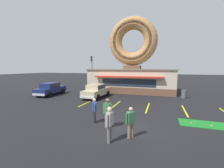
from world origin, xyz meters
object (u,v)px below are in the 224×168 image
(traffic_light_pole, at_px, (92,67))
(car_navy, at_px, (51,88))
(trash_bin, at_px, (184,94))
(golf_ball, at_px, (195,122))
(pedestrian_leather_jacket_man, at_px, (131,121))
(pedestrian_blue_sweater_man, at_px, (108,112))
(car_champagne, at_px, (96,90))
(pedestrian_clipboard_woman, at_px, (94,109))
(pedestrian_hooded_kid, at_px, (110,123))

(traffic_light_pole, bearing_deg, car_navy, -94.52)
(car_navy, distance_m, trash_bin, 16.50)
(golf_ball, xyz_separation_m, pedestrian_leather_jacket_man, (-3.54, -3.43, 0.82))
(golf_ball, bearing_deg, pedestrian_blue_sweater_man, -152.95)
(car_navy, xyz_separation_m, trash_bin, (16.16, 3.28, -0.37))
(pedestrian_leather_jacket_man, height_order, traffic_light_pole, traffic_light_pole)
(pedestrian_blue_sweater_man, distance_m, traffic_light_pole, 20.91)
(car_champagne, xyz_separation_m, pedestrian_clipboard_woman, (3.28, -7.55, 0.01))
(car_navy, bearing_deg, golf_ball, -18.11)
(pedestrian_hooded_kid, height_order, traffic_light_pole, traffic_light_pole)
(golf_ball, height_order, pedestrian_leather_jacket_man, pedestrian_leather_jacket_man)
(car_champagne, relative_size, pedestrian_leather_jacket_man, 2.93)
(golf_ball, distance_m, pedestrian_clipboard_woman, 6.56)
(pedestrian_leather_jacket_man, bearing_deg, pedestrian_hooded_kid, -137.81)
(car_navy, bearing_deg, pedestrian_blue_sweater_man, -35.94)
(trash_bin, bearing_deg, car_champagne, -163.25)
(car_navy, distance_m, pedestrian_clipboard_woman, 12.02)
(car_navy, distance_m, pedestrian_leather_jacket_man, 14.94)
(pedestrian_clipboard_woman, bearing_deg, traffic_light_pole, 116.35)
(car_champagne, relative_size, trash_bin, 4.75)
(car_navy, distance_m, pedestrian_blue_sweater_man, 13.20)
(golf_ball, bearing_deg, traffic_light_pole, 133.69)
(pedestrian_blue_sweater_man, relative_size, pedestrian_hooded_kid, 1.02)
(golf_ball, distance_m, trash_bin, 8.46)
(golf_ball, relative_size, car_champagne, 0.01)
(pedestrian_clipboard_woman, distance_m, trash_bin, 12.40)
(pedestrian_hooded_kid, bearing_deg, car_navy, 140.58)
(golf_ball, bearing_deg, car_navy, 161.89)
(pedestrian_hooded_kid, bearing_deg, car_champagne, 117.61)
(golf_ball, height_order, trash_bin, trash_bin)
(golf_ball, height_order, pedestrian_clipboard_woman, pedestrian_clipboard_woman)
(pedestrian_hooded_kid, distance_m, pedestrian_leather_jacket_man, 1.15)
(car_champagne, bearing_deg, pedestrian_leather_jacket_man, -56.43)
(golf_ball, distance_m, pedestrian_blue_sweater_man, 5.78)
(pedestrian_blue_sweater_man, bearing_deg, golf_ball, 27.05)
(pedestrian_blue_sweater_man, relative_size, trash_bin, 1.79)
(pedestrian_clipboard_woman, height_order, trash_bin, pedestrian_clipboard_woman)
(pedestrian_hooded_kid, bearing_deg, trash_bin, 69.26)
(car_champagne, xyz_separation_m, pedestrian_hooded_kid, (5.06, -9.67, 0.09))
(pedestrian_hooded_kid, relative_size, traffic_light_pole, 0.30)
(car_champagne, xyz_separation_m, trash_bin, (9.84, 2.96, -0.37))
(pedestrian_blue_sweater_man, bearing_deg, traffic_light_pole, 118.40)
(pedestrian_blue_sweater_man, distance_m, pedestrian_hooded_kid, 1.75)
(pedestrian_blue_sweater_man, xyz_separation_m, pedestrian_clipboard_woman, (-1.08, 0.52, -0.10))
(pedestrian_hooded_kid, height_order, pedestrian_leather_jacket_man, pedestrian_hooded_kid)
(pedestrian_clipboard_woman, bearing_deg, golf_ball, 18.63)
(golf_ball, distance_m, pedestrian_hooded_kid, 6.14)
(trash_bin, bearing_deg, traffic_light_pole, 154.84)
(trash_bin, height_order, traffic_light_pole, traffic_light_pole)
(pedestrian_blue_sweater_man, height_order, pedestrian_hooded_kid, pedestrian_blue_sweater_man)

